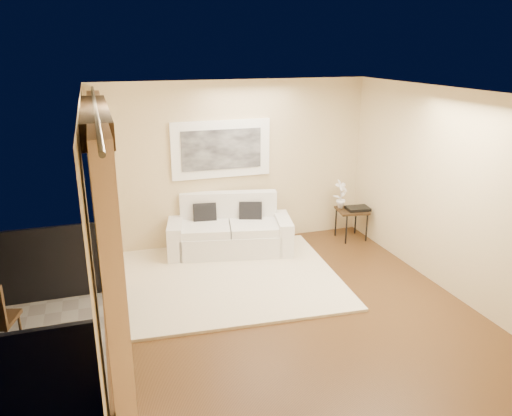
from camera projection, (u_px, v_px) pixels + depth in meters
floor at (290, 311)px, 6.32m from camera, size 5.00×5.00×0.00m
room_shell at (94, 118)px, 4.91m from camera, size 5.00×6.40×5.00m
balcony at (0, 344)px, 5.29m from camera, size 1.81×2.60×1.17m
curtains at (107, 230)px, 5.28m from camera, size 0.16×4.80×2.64m
artwork at (221, 149)px, 7.97m from camera, size 1.62×0.07×0.92m
rug at (230, 278)px, 7.16m from camera, size 3.23×2.87×0.04m
sofa at (230, 232)px, 8.04m from camera, size 2.07×1.22×0.93m
side_table at (352, 213)px, 8.55m from camera, size 0.55×0.55×0.53m
tray at (358, 208)px, 8.50m from camera, size 0.40×0.31×0.05m
orchid at (341, 194)px, 8.53m from camera, size 0.31×0.27×0.50m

